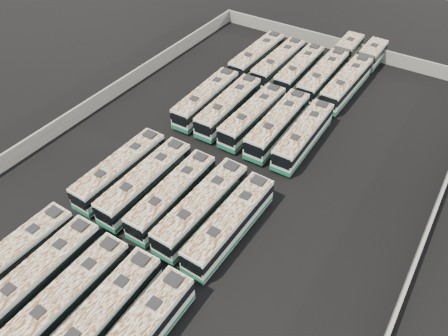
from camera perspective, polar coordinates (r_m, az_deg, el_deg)
ground at (r=51.60m, az=0.10°, el=-0.64°), size 140.00×140.00×0.00m
perimeter_wall at (r=50.86m, az=0.10°, el=0.27°), size 45.20×73.20×2.20m
bus_front_far_left at (r=45.54m, az=-25.84°, el=-10.58°), size 2.93×12.59×3.53m
bus_front_left at (r=43.27m, az=-22.90°, el=-12.84°), size 2.78×12.71×3.58m
bus_front_center at (r=41.13m, az=-19.59°, el=-15.55°), size 2.71×12.60×3.55m
bus_front_right at (r=39.27m, az=-15.69°, el=-18.21°), size 2.99×12.85×3.61m
bus_midfront_far_left at (r=50.64m, az=-13.37°, el=-0.23°), size 2.84×12.77×3.59m
bus_midfront_left at (r=48.54m, az=-10.18°, el=-1.80°), size 2.84×13.03×3.67m
bus_midfront_center at (r=46.75m, az=-6.73°, el=-3.54°), size 2.71×12.57×3.54m
bus_midfront_right at (r=45.16m, az=-2.91°, el=-5.15°), size 3.09×13.21×3.71m
bus_midfront_far_right at (r=43.69m, az=0.79°, el=-7.27°), size 2.98×12.98×3.65m
bus_midback_far_left at (r=60.83m, az=-2.32°, el=9.04°), size 2.99×12.93×3.63m
bus_midback_left at (r=59.16m, az=0.63°, el=8.02°), size 2.96×12.99×3.65m
bus_midback_center at (r=57.50m, az=3.77°, el=6.77°), size 2.98×12.83×3.60m
bus_midback_right at (r=56.21m, az=7.05°, el=5.64°), size 2.91×13.17×3.71m
bus_midback_far_right at (r=55.01m, az=10.33°, el=4.22°), size 2.86×12.76×3.59m
bus_back_far_left at (r=71.36m, az=4.35°, el=14.32°), size 2.87×13.04×3.67m
bus_back_left at (r=69.85m, az=7.11°, el=13.42°), size 2.83×12.79×3.60m
bus_back_center at (r=68.65m, az=9.81°, el=12.55°), size 2.79×12.55×3.53m
bus_back_right at (r=70.34m, az=13.90°, el=12.74°), size 2.80×20.19×3.66m
bus_back_far_right at (r=69.44m, az=16.78°, el=11.76°), size 3.21×20.29×3.67m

